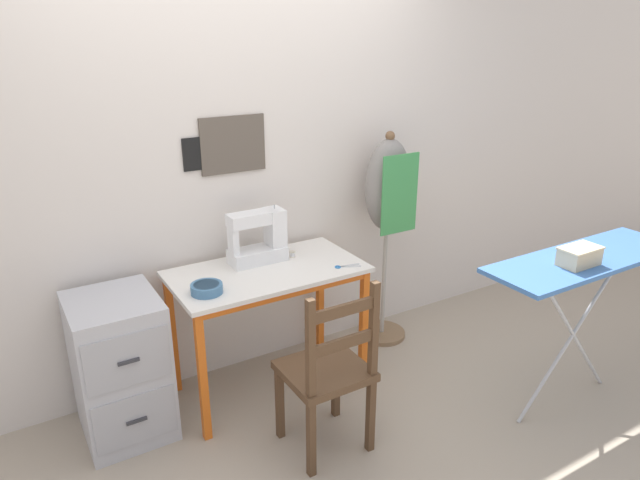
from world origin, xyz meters
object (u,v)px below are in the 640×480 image
Objects in this scene: sewing_machine at (260,238)px; thread_spool_near_machine at (293,254)px; dress_form at (388,197)px; wooden_chair at (328,372)px; storage_box at (579,256)px; ironing_board at (585,265)px; filing_cabinet at (121,367)px; scissors at (344,266)px; fabric_bowl at (207,288)px.

sewing_machine is 9.50× the size of thread_spool_near_machine.
dress_form is at bearing 0.21° from sewing_machine.
wooden_chair is (-0.20, -0.71, -0.33)m from thread_spool_near_machine.
dress_form is 6.63× the size of storage_box.
dress_form reaches higher than ironing_board.
wooden_chair reaches higher than filing_cabinet.
storage_box is (2.04, -1.08, 0.56)m from filing_cabinet.
wooden_chair is at bearing 164.39° from ironing_board.
storage_box is at bearing -27.99° from filing_cabinet.
dress_form is (0.54, 0.32, 0.24)m from scissors.
sewing_machine is 2.29× the size of scissors.
ironing_board reaches higher than thread_spool_near_machine.
fabric_bowl is at bearing -19.47° from filing_cabinet.
wooden_chair is at bearing -91.02° from sewing_machine.
wooden_chair is at bearing -140.36° from dress_form.
storage_box reaches higher than wooden_chair.
ironing_board is 5.59× the size of storage_box.
scissors is (0.77, -0.08, -0.02)m from fabric_bowl.
sewing_machine is 0.24× the size of dress_form.
filing_cabinet is (-1.21, 0.23, -0.38)m from scissors.
fabric_bowl reaches higher than filing_cabinet.
thread_spool_near_machine is 0.04× the size of wooden_chair.
wooden_chair is at bearing -51.72° from fabric_bowl.
wooden_chair is 1.07m from filing_cabinet.
scissors is at bearing -5.59° from fabric_bowl.
storage_box reaches higher than ironing_board.
thread_spool_near_machine is at bearing 121.85° from scissors.
sewing_machine is 0.23m from thread_spool_near_machine.
thread_spool_near_machine is 1.58m from ironing_board.
sewing_machine reaches higher than ironing_board.
fabric_bowl is 1.09× the size of scissors.
scissors is at bearing 134.27° from storage_box.
filing_cabinet is 0.64× the size of ironing_board.
wooden_chair is (-0.01, -0.75, -0.46)m from sewing_machine.
scissors is at bearing -58.15° from thread_spool_near_machine.
filing_cabinet is 2.46m from ironing_board.
storage_box is at bearing -45.73° from scissors.
dress_form is (0.90, 0.00, 0.10)m from sewing_machine.
sewing_machine is 1.58× the size of storage_box.
ironing_board is 0.17m from storage_box.
storage_box is at bearing -75.95° from dress_form.
fabric_bowl is (-0.42, -0.24, -0.12)m from sewing_machine.
wooden_chair is 1.22× the size of filing_cabinet.
scissors is 0.69× the size of storage_box.
ironing_board reaches higher than scissors.
sewing_machine is 0.88m from wooden_chair.
thread_spool_near_machine is 1.11m from filing_cabinet.
scissors is 0.10× the size of dress_form.
thread_spool_near_machine is 0.05× the size of filing_cabinet.
wooden_chair is (0.40, -0.51, -0.34)m from fabric_bowl.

